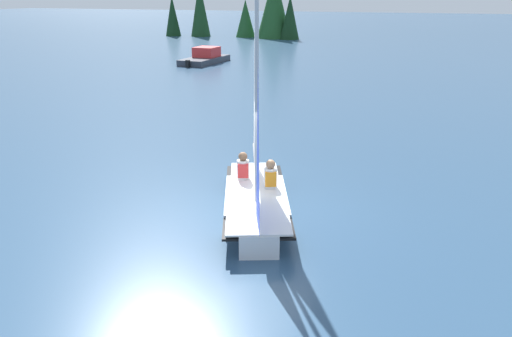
{
  "coord_description": "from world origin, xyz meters",
  "views": [
    {
      "loc": [
        -3.67,
        9.84,
        4.78
      ],
      "look_at": [
        0.0,
        0.0,
        1.08
      ],
      "focal_mm": 35.0,
      "sensor_mm": 36.0,
      "label": 1
    }
  ],
  "objects_px": {
    "sailor_helm": "(270,182)",
    "motorboat_distant": "(205,58)",
    "sailboat_main": "(256,176)",
    "sailor_crew": "(243,173)"
  },
  "relations": [
    {
      "from": "sailboat_main",
      "to": "motorboat_distant",
      "type": "xyz_separation_m",
      "value": [
        12.53,
        -23.09,
        -0.49
      ]
    },
    {
      "from": "motorboat_distant",
      "to": "sailor_helm",
      "type": "bearing_deg",
      "value": -148.32
    },
    {
      "from": "sailboat_main",
      "to": "motorboat_distant",
      "type": "relative_size",
      "value": 1.23
    },
    {
      "from": "sailor_helm",
      "to": "motorboat_distant",
      "type": "height_order",
      "value": "sailor_helm"
    },
    {
      "from": "sailboat_main",
      "to": "sailor_helm",
      "type": "xyz_separation_m",
      "value": [
        -0.21,
        -0.41,
        -0.25
      ]
    },
    {
      "from": "sailor_helm",
      "to": "sailor_crew",
      "type": "distance_m",
      "value": 0.87
    },
    {
      "from": "sailboat_main",
      "to": "motorboat_distant",
      "type": "distance_m",
      "value": 26.27
    },
    {
      "from": "sailor_helm",
      "to": "motorboat_distant",
      "type": "distance_m",
      "value": 26.01
    },
    {
      "from": "motorboat_distant",
      "to": "sailor_crew",
      "type": "bearing_deg",
      "value": -149.58
    },
    {
      "from": "sailor_helm",
      "to": "motorboat_distant",
      "type": "xyz_separation_m",
      "value": [
        12.74,
        -22.68,
        -0.23
      ]
    }
  ]
}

